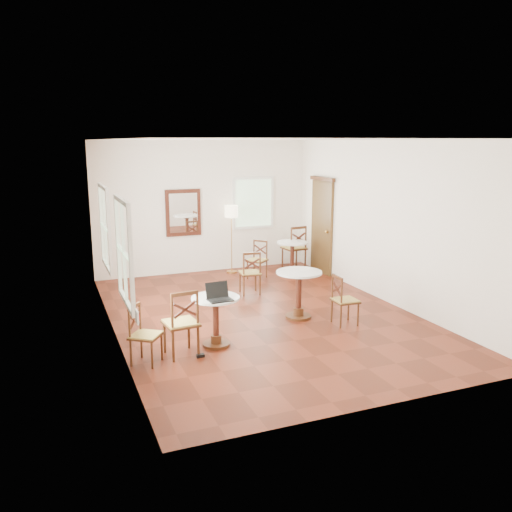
{
  "coord_description": "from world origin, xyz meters",
  "views": [
    {
      "loc": [
        -3.37,
        -8.13,
        2.97
      ],
      "look_at": [
        0.0,
        0.3,
        1.0
      ],
      "focal_mm": 37.17,
      "sensor_mm": 36.0,
      "label": 1
    }
  ],
  "objects": [
    {
      "name": "chair_back_a",
      "position": [
        2.02,
        2.89,
        0.52
      ],
      "size": [
        0.53,
        0.53,
        1.04
      ],
      "rotation": [
        0.0,
        0.0,
        3.25
      ],
      "color": "#4C2813",
      "rests_on": "ground"
    },
    {
      "name": "ground",
      "position": [
        0.0,
        0.0,
        0.0
      ],
      "size": [
        7.0,
        7.0,
        0.0
      ],
      "primitive_type": "plane",
      "color": "#5C1F0F",
      "rests_on": "ground"
    },
    {
      "name": "chair_back_b",
      "position": [
        0.89,
        2.43,
        0.42
      ],
      "size": [
        0.55,
        0.55,
        0.84
      ],
      "rotation": [
        0.0,
        0.0,
        -0.84
      ],
      "color": "#4C2813",
      "rests_on": "ground"
    },
    {
      "name": "chair_near_a",
      "position": [
        -1.73,
        -1.21,
        0.49
      ],
      "size": [
        0.5,
        0.5,
        0.98
      ],
      "rotation": [
        0.0,
        0.0,
        3.25
      ],
      "color": "#4C2813",
      "rests_on": "ground"
    },
    {
      "name": "cafe_table_near",
      "position": [
        -1.17,
        -1.03,
        0.46
      ],
      "size": [
        0.71,
        0.71,
        0.75
      ],
      "color": "#4C2813",
      "rests_on": "ground"
    },
    {
      "name": "chair_mid_a",
      "position": [
        0.29,
        1.33,
        0.43
      ],
      "size": [
        0.45,
        0.45,
        0.87
      ],
      "rotation": [
        0.0,
        0.0,
        3.02
      ],
      "color": "#4C2813",
      "rests_on": "ground"
    },
    {
      "name": "chair_near_b",
      "position": [
        -2.26,
        -1.27,
        0.41
      ],
      "size": [
        0.53,
        0.53,
        0.82
      ],
      "rotation": [
        0.0,
        0.0,
        0.94
      ],
      "color": "#4C2813",
      "rests_on": "ground"
    },
    {
      "name": "cafe_table_back",
      "position": [
        1.75,
        2.46,
        0.46
      ],
      "size": [
        0.71,
        0.71,
        0.75
      ],
      "color": "#4C2813",
      "rests_on": "ground"
    },
    {
      "name": "cafe_table_mid",
      "position": [
        0.53,
        -0.34,
        0.51
      ],
      "size": [
        0.78,
        0.78,
        0.82
      ],
      "color": "#4C2813",
      "rests_on": "ground"
    },
    {
      "name": "laptop",
      "position": [
        -1.16,
        -1.17,
        0.81
      ],
      "size": [
        0.36,
        0.3,
        0.24
      ],
      "rotation": [
        0.0,
        0.0,
        0.07
      ],
      "color": "black",
      "rests_on": "cafe_table_near"
    },
    {
      "name": "chair_mid_b",
      "position": [
        1.07,
        -0.92,
        0.42
      ],
      "size": [
        0.4,
        0.4,
        0.84
      ],
      "rotation": [
        0.0,
        0.0,
        1.53
      ],
      "color": "#4C2813",
      "rests_on": "ground"
    },
    {
      "name": "navy_mug",
      "position": [
        -1.13,
        -0.96,
        0.79
      ],
      "size": [
        0.11,
        0.07,
        0.08
      ],
      "color": "black",
      "rests_on": "cafe_table_near"
    },
    {
      "name": "room_shell",
      "position": [
        -0.06,
        0.27,
        1.89
      ],
      "size": [
        5.02,
        7.02,
        3.01
      ],
      "color": "white",
      "rests_on": "ground"
    },
    {
      "name": "water_glass",
      "position": [
        -1.13,
        -0.96,
        0.81
      ],
      "size": [
        0.07,
        0.07,
        0.11
      ],
      "primitive_type": "cylinder",
      "color": "white",
      "rests_on": "cafe_table_near"
    },
    {
      "name": "power_adapter",
      "position": [
        -1.51,
        -1.37,
        0.02
      ],
      "size": [
        0.11,
        0.07,
        0.04
      ],
      "primitive_type": "cube",
      "color": "black",
      "rests_on": "ground"
    },
    {
      "name": "floor_lamp",
      "position": [
        0.54,
        3.15,
        1.31
      ],
      "size": [
        0.3,
        0.3,
        1.55
      ],
      "color": "#BF8C3F",
      "rests_on": "ground"
    },
    {
      "name": "mouse",
      "position": [
        -1.08,
        -1.05,
        0.77
      ],
      "size": [
        0.11,
        0.09,
        0.04
      ],
      "primitive_type": "ellipsoid",
      "rotation": [
        0.0,
        0.0,
        0.32
      ],
      "color": "black",
      "rests_on": "cafe_table_near"
    }
  ]
}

